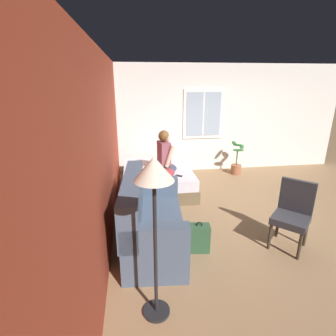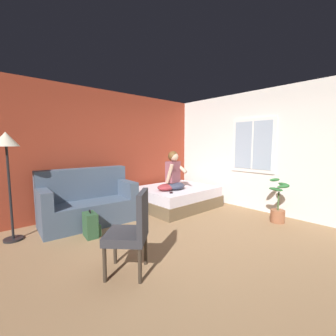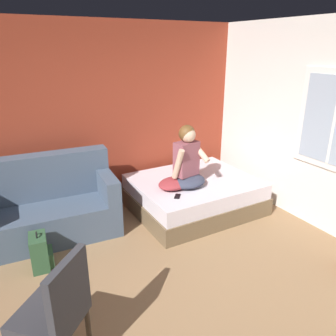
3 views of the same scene
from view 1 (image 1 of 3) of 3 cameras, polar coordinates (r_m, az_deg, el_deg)
name	(u,v)px [view 1 (image 1 of 3)]	position (r m, az deg, el deg)	size (l,w,h in m)	color
ground_plane	(256,212)	(5.16, 18.64, -8.98)	(40.00, 40.00, 0.00)	#93704C
wall_back_accent	(104,145)	(4.19, -13.82, 4.88)	(9.96, 0.16, 2.70)	#993823
wall_side_with_window	(217,119)	(7.04, 10.61, 10.51)	(0.19, 6.55, 2.70)	silver
bed	(157,179)	(5.77, -2.32, -2.42)	(1.78, 1.49, 0.48)	brown
couch	(149,221)	(3.84, -4.17, -11.33)	(1.76, 0.95, 1.04)	#47566B
side_chair	(293,212)	(4.14, 25.49, -8.73)	(0.65, 0.65, 0.98)	#382D23
person_seated	(165,155)	(5.39, -0.66, 2.78)	(0.60, 0.53, 0.88)	#383D51
backpack	(199,238)	(3.84, 6.69, -14.92)	(0.26, 0.32, 0.46)	#2D5133
throw_pillow	(165,172)	(5.28, -0.58, -0.80)	(0.48, 0.36, 0.14)	#993338
cell_phone	(179,176)	(5.25, 2.41, -1.70)	(0.07, 0.14, 0.01)	black
floor_lamp	(154,186)	(2.29, -3.02, -3.93)	(0.36, 0.36, 1.70)	black
potted_plant	(237,163)	(6.91, 14.69, 1.13)	(0.39, 0.37, 0.85)	#995B3D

